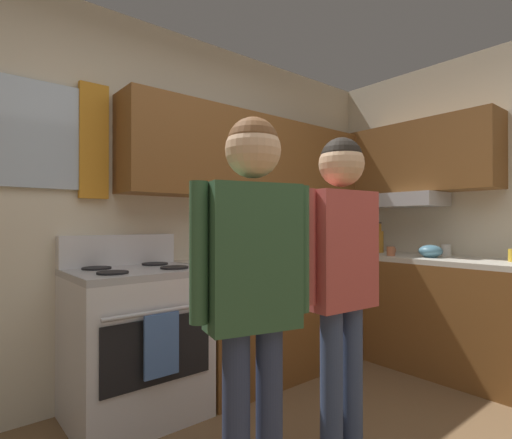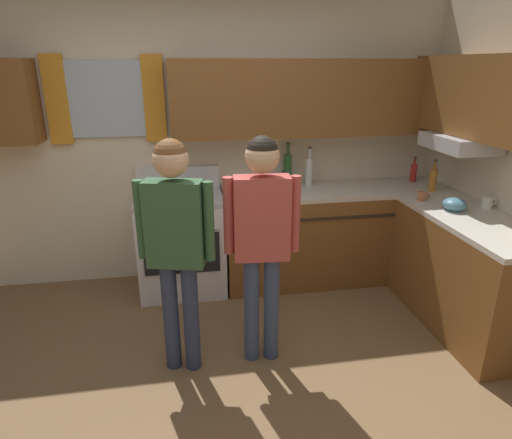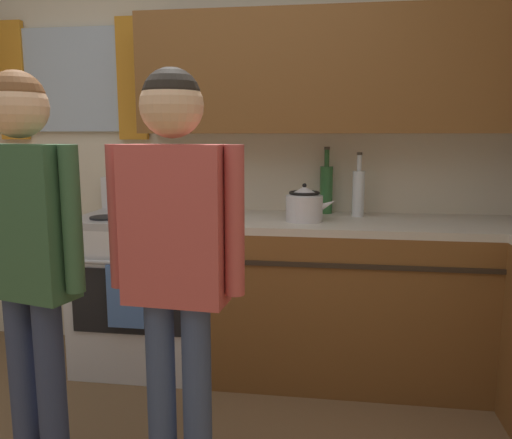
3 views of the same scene
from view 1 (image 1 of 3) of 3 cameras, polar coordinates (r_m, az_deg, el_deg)
The scene contains 13 objects.
back_wall_unit at distance 2.88m, azimuth -13.83°, elevation 5.07°, with size 4.60×0.42×2.60m.
kitchen_counter_run at distance 3.40m, azimuth 15.01°, elevation -12.85°, with size 2.12×1.98×0.90m.
stove_oven at distance 2.60m, azimuth -17.18°, elevation -16.39°, with size 0.76×0.67×1.10m.
bottle_oil_amber at distance 3.83m, azimuth 17.65°, elevation -2.98°, with size 0.06×0.06×0.29m.
bottle_wine_green at distance 3.23m, azimuth -1.65°, elevation -2.73°, with size 0.08×0.08×0.39m.
bottle_sauce_red at distance 4.03m, azimuth 13.52°, elevation -3.09°, with size 0.06×0.06×0.25m.
bottle_tall_clear at distance 3.28m, azimuth 1.94°, elevation -2.89°, with size 0.07×0.07×0.37m.
cup_terracotta at distance 3.49m, azimuth 19.11°, elevation -4.38°, with size 0.11×0.07×0.08m.
mug_ceramic_white at distance 3.72m, azimuth 26.02°, elevation -3.98°, with size 0.13×0.08×0.09m.
stovetop_kettle at distance 2.92m, azimuth 0.38°, elevation -4.09°, with size 0.27×0.20×0.21m.
mixing_bowl at distance 3.46m, azimuth 24.11°, elevation -4.28°, with size 0.18×0.18×0.10m.
adult_left at distance 1.50m, azimuth -0.44°, elevation -7.61°, with size 0.48×0.24×1.58m.
adult_in_plaid at distance 1.90m, azimuth 12.37°, elevation -6.05°, with size 0.49×0.21×1.58m.
Camera 1 is at (-1.17, -0.76, 1.18)m, focal length 27.43 mm.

